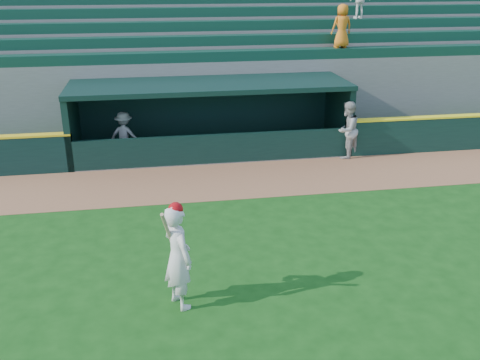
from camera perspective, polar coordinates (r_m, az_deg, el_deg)
The scene contains 7 objects.
ground at distance 11.88m, azimuth 1.30°, elevation -8.64°, with size 120.00×120.00×0.00m, color #134411.
warning_track at distance 16.25m, azimuth -1.94°, elevation -0.07°, with size 40.00×3.00×0.01m, color #935C3A.
dugout_player_front at distance 18.39m, azimuth 11.35°, elevation 5.27°, with size 0.94×0.74×1.94m, color #A3A39E.
dugout_player_inside at distance 18.41m, azimuth -12.21°, elevation 4.67°, with size 1.04×0.60×1.60m, color #9E9F9A.
dugout at distance 18.78m, azimuth -3.29°, elevation 7.21°, with size 9.40×2.80×2.46m.
stands at distance 23.03m, azimuth -4.63°, elevation 12.44°, with size 34.50×6.25×7.50m.
batter_at_plate at distance 10.01m, azimuth -6.65°, elevation -8.01°, with size 0.78×0.92×2.14m.
Camera 1 is at (-1.98, -10.10, 5.94)m, focal length 40.00 mm.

